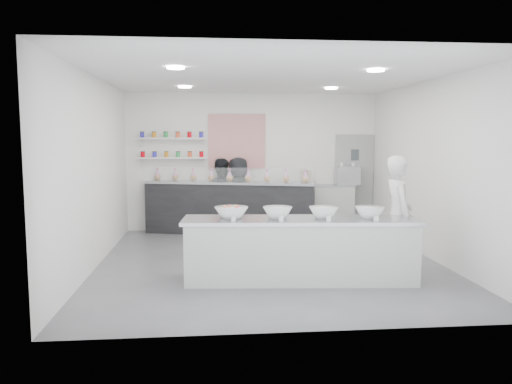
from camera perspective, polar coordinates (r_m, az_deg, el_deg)
floor at (r=8.30m, az=1.43°, el=-7.97°), size 6.00×6.00×0.00m
ceiling at (r=8.11m, az=1.49°, el=13.06°), size 6.00×6.00×0.00m
back_wall at (r=11.05m, az=-0.38°, el=3.46°), size 5.50×0.00×5.50m
left_wall at (r=8.21m, az=-17.98°, el=2.18°), size 0.00×6.00×6.00m
right_wall at (r=8.83m, az=19.50°, el=2.39°), size 0.00×6.00×6.00m
back_door at (r=11.48m, az=11.15°, el=1.19°), size 0.88×0.04×2.10m
pattern_panel at (r=10.98m, az=-2.20°, el=5.79°), size 1.25×0.03×1.20m
jar_shelf_lower at (r=10.93m, az=-9.54°, el=3.87°), size 1.45×0.22×0.04m
jar_shelf_upper at (r=10.92m, az=-9.58°, el=6.07°), size 1.45×0.22×0.04m
preserve_jars at (r=10.90m, az=-9.57°, el=5.33°), size 1.45×0.10×0.56m
downlight_0 at (r=7.07m, az=-9.18°, el=13.82°), size 0.24×0.24×0.02m
downlight_1 at (r=7.44m, az=13.53°, el=13.35°), size 0.24×0.24×0.02m
downlight_2 at (r=9.65m, az=-8.14°, el=11.79°), size 0.24×0.24×0.02m
downlight_3 at (r=9.92m, az=8.59°, el=11.63°), size 0.24×0.24×0.02m
prep_counter at (r=7.14m, az=5.08°, el=-6.61°), size 3.37×1.03×0.90m
back_bar at (r=10.62m, az=-3.01°, el=-1.76°), size 3.66×1.58×1.12m
sneeze_guard at (r=10.24m, az=-3.42°, el=1.94°), size 3.44×0.94×0.31m
espresso_ledge at (r=11.17m, az=7.67°, el=-1.73°), size 1.34×0.43×1.00m
espresso_machine at (r=11.22m, az=10.38°, el=1.82°), size 0.51×0.35×0.39m
cup_stacks at (r=11.01m, az=5.76°, el=1.66°), size 0.24×0.24×0.33m
prep_bowls at (r=7.04m, az=5.13°, el=-2.36°), size 2.40×0.71×0.17m
label_cards at (r=6.55m, az=6.34°, el=-3.45°), size 2.01×0.04×0.07m
cookie_bags at (r=10.55m, az=-3.03°, el=1.96°), size 3.27×1.01×0.26m
woman_prep at (r=7.78m, az=15.91°, el=-2.52°), size 0.45×0.66×1.77m
staff_left at (r=10.83m, az=-4.13°, el=-0.36°), size 0.81×0.65×1.59m
staff_right at (r=10.85m, az=-2.03°, el=-0.26°), size 0.93×0.77×1.62m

